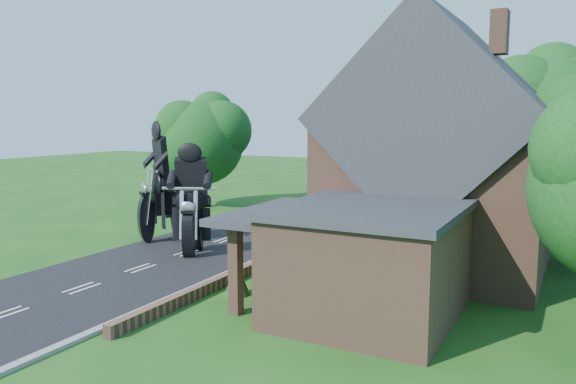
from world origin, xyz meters
The scene contains 17 objects.
ground centered at (0.00, 0.00, 0.00)m, with size 120.00×120.00×0.00m, color #1B4B15.
road centered at (0.00, 0.00, 0.01)m, with size 7.00×80.00×0.02m, color black.
kerb centered at (3.65, 0.00, 0.06)m, with size 0.30×80.00×0.12m, color gray.
garden_wall centered at (4.30, 5.00, 0.20)m, with size 0.30×22.00×0.40m, color brown.
house centered at (10.49, 6.00, 4.34)m, with size 9.54×8.64×10.24m.
annex centered at (9.87, -0.80, 1.77)m, with size 7.05×5.94×3.44m.
tree_behind_house centered at (14.18, 16.14, 6.23)m, with size 7.81×7.20×10.08m.
tree_behind_left centered at (8.16, 17.13, 5.73)m, with size 6.94×6.40×9.16m.
tree_far_road centered at (-6.86, 14.11, 4.84)m, with size 6.08×5.60×7.84m.
shrub_a centered at (5.30, -1.00, 0.55)m, with size 0.90×0.90×1.10m, color #133E19.
shrub_b centered at (5.30, 1.50, 0.55)m, with size 0.90×0.90×1.10m, color #133E19.
shrub_c centered at (5.30, 4.00, 0.55)m, with size 0.90×0.90×1.10m, color #133E19.
shrub_d centered at (5.30, 9.00, 0.55)m, with size 0.90×0.90×1.10m, color #133E19.
shrub_e centered at (5.30, 11.50, 0.55)m, with size 0.90×0.90×1.10m, color #133E19.
shrub_f centered at (5.30, 14.00, 0.55)m, with size 0.90×0.90×1.10m, color #133E19.
motorcycle_lead centered at (0.38, 2.95, 0.74)m, with size 0.40×1.59×1.48m, color black, non-canonical shape.
motorcycle_follow centered at (-2.56, 4.43, 0.88)m, with size 0.48×1.90×1.77m, color black, non-canonical shape.
Camera 1 is at (15.58, -16.68, 6.06)m, focal length 35.00 mm.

